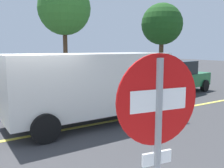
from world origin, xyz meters
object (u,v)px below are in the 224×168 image
object	(u,v)px
stop_sign	(157,142)
white_van	(88,83)
tree_right_verge	(64,9)
car_green_approaching	(176,77)
tree_left_verge	(162,24)

from	to	relation	value
stop_sign	white_van	xyz separation A→B (m)	(2.18, 5.53, -0.33)
stop_sign	tree_right_verge	xyz separation A→B (m)	(4.65, 13.46, 3.13)
stop_sign	tree_right_verge	size ratio (longest dim) A/B	0.37
car_green_approaching	tree_right_verge	world-z (taller)	tree_right_verge
white_van	tree_left_verge	world-z (taller)	tree_left_verge
white_van	tree_left_verge	xyz separation A→B (m)	(9.46, 6.72, 2.78)
stop_sign	tree_left_verge	world-z (taller)	tree_left_verge
tree_right_verge	car_green_approaching	bearing A→B (deg)	-55.17
white_van	car_green_approaching	bearing A→B (deg)	19.69
stop_sign	car_green_approaching	xyz separation A→B (m)	(8.57, 7.82, -0.76)
white_van	tree_right_verge	bearing A→B (deg)	72.69
car_green_approaching	tree_left_verge	xyz separation A→B (m)	(3.07, 4.43, 3.20)
stop_sign	car_green_approaching	size ratio (longest dim) A/B	0.54
tree_left_verge	tree_right_verge	size ratio (longest dim) A/B	0.87
stop_sign	white_van	world-z (taller)	stop_sign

